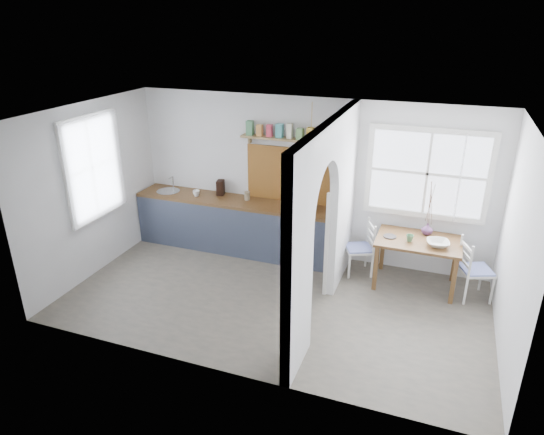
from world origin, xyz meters
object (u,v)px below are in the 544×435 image
(kettle, at_px, (309,206))
(vase, at_px, (427,229))
(dining_table, at_px, (416,263))
(chair_right, at_px, (476,269))
(chair_left, at_px, (359,248))

(kettle, relative_size, vase, 1.35)
(dining_table, distance_m, chair_right, 0.82)
(chair_left, relative_size, vase, 5.02)
(vase, bearing_deg, dining_table, -110.58)
(dining_table, bearing_deg, chair_left, 174.60)
(vase, bearing_deg, chair_left, -171.02)
(chair_left, bearing_deg, dining_table, 59.32)
(dining_table, relative_size, chair_left, 1.39)
(chair_right, relative_size, vase, 5.27)
(dining_table, height_order, chair_left, chair_left)
(kettle, bearing_deg, chair_right, 13.83)
(chair_right, distance_m, kettle, 2.56)
(dining_table, xyz_separation_m, chair_right, (0.81, -0.07, 0.08))
(chair_right, bearing_deg, kettle, 64.79)
(chair_left, bearing_deg, vase, 74.06)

